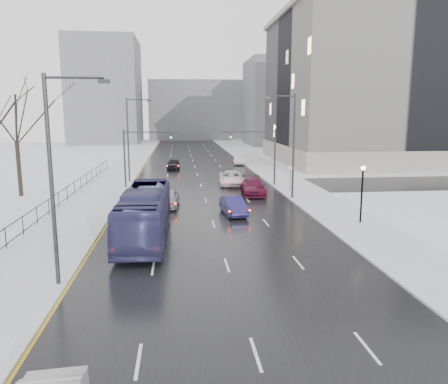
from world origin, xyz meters
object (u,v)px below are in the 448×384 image
object	(u,v)px
streetlight_r_mid	(291,141)
sedan_right_far	(253,187)
streetlight_l_near	(56,171)
mast_signal_right	(266,150)
sedan_center_far	(173,164)
bus	(145,214)
no_uturn_sign	(290,170)
sedan_right_near	(233,206)
mast_signal_left	(134,151)
sedan_right_distant	(239,160)
streetlight_l_far	(130,136)
sedan_right_cross	(231,178)
sedan_center_near	(168,198)
tree_park_e	(21,197)
lamppost_r_mid	(362,186)

from	to	relation	value
streetlight_r_mid	sedan_right_far	distance (m)	6.28
streetlight_l_near	mast_signal_right	xyz separation A→B (m)	(15.49, 28.00, -1.51)
streetlight_l_near	sedan_center_far	xyz separation A→B (m)	(4.89, 44.07, -4.80)
bus	sedan_right_far	bearing A→B (deg)	57.78
no_uturn_sign	sedan_right_near	world-z (taller)	no_uturn_sign
mast_signal_left	sedan_right_distant	world-z (taller)	mast_signal_left
sedan_right_distant	streetlight_l_far	bearing A→B (deg)	-125.80
sedan_right_near	sedan_right_far	world-z (taller)	sedan_right_far
streetlight_l_near	sedan_right_cross	world-z (taller)	streetlight_l_near
no_uturn_sign	sedan_right_far	bearing A→B (deg)	-161.66
streetlight_l_near	no_uturn_sign	distance (m)	29.81
sedan_center_near	sedan_right_near	distance (m)	6.45
mast_signal_left	sedan_center_near	world-z (taller)	mast_signal_left
streetlight_l_far	streetlight_r_mid	bearing A→B (deg)	-36.30
tree_park_e	streetlight_l_far	world-z (taller)	streetlight_l_far
tree_park_e	sedan_right_cross	distance (m)	22.25
streetlight_l_near	streetlight_l_far	size ratio (longest dim) A/B	1.00
streetlight_r_mid	bus	xyz separation A→B (m)	(-12.97, -12.16, -3.92)
mast_signal_right	bus	size ratio (longest dim) A/B	0.54
streetlight_l_near	bus	bearing A→B (deg)	66.76
tree_park_e	no_uturn_sign	distance (m)	27.50
mast_signal_left	bus	xyz separation A→B (m)	(2.53, -20.16, -2.40)
bus	sedan_right_distant	distance (m)	42.99
streetlight_l_far	sedan_right_distant	distance (m)	23.50
bus	sedan_right_cross	xyz separation A→B (m)	(8.30, 21.01, -0.87)
mast_signal_left	bus	size ratio (longest dim) A/B	0.54
no_uturn_sign	sedan_right_far	xyz separation A→B (m)	(-4.19, -1.39, -1.44)
sedan_right_far	sedan_center_far	distance (m)	23.00
tree_park_e	no_uturn_sign	bearing A→B (deg)	0.00
tree_park_e	lamppost_r_mid	bearing A→B (deg)	-25.62
bus	sedan_right_far	size ratio (longest dim) A/B	2.11
streetlight_l_near	sedan_right_far	xyz separation A→B (m)	(13.17, 22.61, -4.76)
streetlight_l_far	sedan_center_near	bearing A→B (deg)	-72.09
sedan_right_cross	sedan_center_far	bearing A→B (deg)	117.88
streetlight_r_mid	mast_signal_left	bearing A→B (deg)	152.69
mast_signal_left	streetlight_l_far	bearing A→B (deg)	101.87
streetlight_l_near	mast_signal_left	world-z (taller)	streetlight_l_near
tree_park_e	sedan_center_far	bearing A→B (deg)	53.37
streetlight_l_far	sedan_right_far	bearing A→B (deg)	-35.48
sedan_right_distant	sedan_right_near	bearing A→B (deg)	-92.50
mast_signal_left	sedan_right_distant	xyz separation A→B (m)	(14.53, 21.11, -3.33)
bus	lamppost_r_mid	bearing A→B (deg)	9.14
streetlight_r_mid	sedan_right_cross	distance (m)	11.10
streetlight_l_far	sedan_right_near	size ratio (longest dim) A/B	2.28
streetlight_r_mid	mast_signal_right	bearing A→B (deg)	96.00
streetlight_r_mid	sedan_right_distant	world-z (taller)	streetlight_r_mid
sedan_center_near	streetlight_r_mid	bearing A→B (deg)	15.91
streetlight_r_mid	mast_signal_left	distance (m)	17.50
sedan_center_near	sedan_right_far	xyz separation A→B (m)	(8.51, 5.05, 0.05)
mast_signal_right	mast_signal_left	size ratio (longest dim) A/B	1.00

